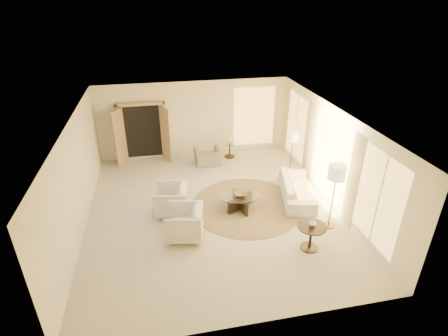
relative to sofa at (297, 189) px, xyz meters
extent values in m
cube|color=beige|center=(-2.59, -0.12, -0.33)|extent=(7.00, 8.00, 0.02)
cube|color=white|center=(-2.59, -0.12, 2.48)|extent=(7.00, 8.00, 0.02)
cube|color=#EBE3C4|center=(-2.59, 3.88, 1.08)|extent=(7.00, 0.04, 2.80)
cube|color=#EBE3C4|center=(-2.59, -4.12, 1.08)|extent=(7.00, 0.04, 2.80)
cube|color=#EBE3C4|center=(-6.09, -0.12, 1.08)|extent=(0.04, 8.00, 2.80)
cube|color=#EBE3C4|center=(0.91, -0.12, 1.08)|extent=(0.04, 8.00, 2.80)
cube|color=tan|center=(-4.49, 3.77, 0.76)|extent=(1.80, 0.12, 2.16)
cube|color=tan|center=(-5.29, 3.50, 0.71)|extent=(0.35, 0.66, 2.00)
cube|color=tan|center=(-3.69, 3.50, 0.71)|extent=(0.35, 0.66, 2.00)
cylinder|color=#483824|center=(-1.60, -0.11, -0.31)|extent=(3.68, 3.68, 0.01)
imported|color=silver|center=(0.00, 0.00, 0.00)|extent=(1.34, 2.32, 0.64)
imported|color=silver|center=(-3.77, -0.04, 0.14)|extent=(0.97, 1.02, 0.93)
imported|color=silver|center=(-3.52, -1.20, 0.14)|extent=(1.00, 1.05, 0.93)
imported|color=gray|center=(-2.27, 2.85, 0.08)|extent=(0.93, 0.62, 0.80)
cube|color=black|center=(-1.82, -0.24, -0.12)|extent=(0.25, 0.92, 0.41)
cube|color=black|center=(-1.82, -0.24, -0.12)|extent=(0.83, 0.54, 0.41)
cylinder|color=white|center=(-1.82, -0.24, 0.12)|extent=(1.62, 1.62, 0.02)
cylinder|color=black|center=(-0.57, -2.27, -0.30)|extent=(0.44, 0.44, 0.03)
cylinder|color=black|center=(-0.57, -2.27, 0.00)|extent=(0.07, 0.07, 0.62)
cylinder|color=black|center=(-0.57, -2.27, 0.32)|extent=(0.70, 0.70, 0.03)
cylinder|color=#2C231A|center=(-1.37, 3.28, -0.30)|extent=(0.39, 0.39, 0.03)
cylinder|color=#2C231A|center=(-1.37, 3.28, -0.03)|extent=(0.06, 0.06, 0.56)
cylinder|color=white|center=(-1.37, 3.28, 0.26)|extent=(0.51, 0.51, 0.03)
cylinder|color=#2C231A|center=(0.31, 1.39, -0.30)|extent=(0.28, 0.28, 0.03)
cylinder|color=#2C231A|center=(0.31, 1.39, 0.37)|extent=(0.03, 0.03, 1.38)
cylinder|color=beige|center=(0.31, 1.39, 1.14)|extent=(0.39, 0.39, 0.33)
cylinder|color=#2C231A|center=(0.31, -1.53, -0.30)|extent=(0.31, 0.31, 0.03)
cylinder|color=#2C231A|center=(0.31, -1.53, 0.45)|extent=(0.03, 0.03, 1.54)
cylinder|color=beige|center=(0.31, -1.53, 1.31)|extent=(0.44, 0.44, 0.37)
imported|color=brown|center=(-1.82, -0.24, 0.17)|extent=(0.34, 0.34, 0.08)
imported|color=silver|center=(-0.57, -2.27, 0.43)|extent=(0.19, 0.19, 0.18)
imported|color=silver|center=(-1.37, 3.28, 0.40)|extent=(0.28, 0.28, 0.27)
camera|label=1|loc=(-3.97, -8.48, 5.33)|focal=28.00mm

